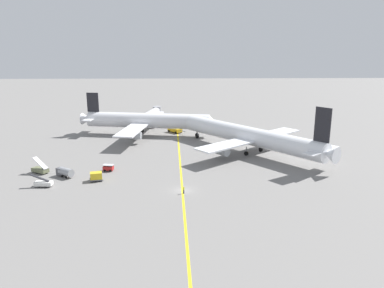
# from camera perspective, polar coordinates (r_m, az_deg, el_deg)

# --- Properties ---
(ground_plane) EXTENTS (600.00, 600.00, 0.00)m
(ground_plane) POSITION_cam_1_polar(r_m,az_deg,el_deg) (86.75, -1.36, -6.99)
(ground_plane) COLOR slate
(taxiway_stripe) EXTENTS (3.80, 119.97, 0.01)m
(taxiway_stripe) POSITION_cam_1_polar(r_m,az_deg,el_deg) (96.11, -1.65, -4.78)
(taxiway_stripe) COLOR yellow
(taxiway_stripe) RESTS_ON ground
(airliner_at_gate_left) EXTENTS (50.56, 46.78, 15.24)m
(airliner_at_gate_left) POSITION_cam_1_polar(r_m,az_deg,el_deg) (139.04, -6.84, 3.50)
(airliner_at_gate_left) COLOR silver
(airliner_at_gate_left) RESTS_ON ground
(airliner_being_pushed) EXTENTS (43.74, 50.54, 16.91)m
(airliner_being_pushed) POSITION_cam_1_polar(r_m,az_deg,el_deg) (117.53, 8.17, 1.31)
(airliner_being_pushed) COLOR white
(airliner_being_pushed) RESTS_ON ground
(pushback_tug) EXTENTS (6.93, 7.49, 2.92)m
(pushback_tug) POSITION_cam_1_polar(r_m,az_deg,el_deg) (143.22, -2.65, 2.26)
(pushback_tug) COLOR gold
(pushback_tug) RESTS_ON ground
(gse_fuel_bowser_stubby) EXTENTS (5.09, 4.36, 2.40)m
(gse_fuel_bowser_stubby) POSITION_cam_1_polar(r_m,az_deg,el_deg) (100.00, -18.68, -4.00)
(gse_fuel_bowser_stubby) COLOR gray
(gse_fuel_bowser_stubby) RESTS_ON ground
(gse_stair_truck_yellow) EXTENTS (4.91, 3.93, 4.06)m
(gse_stair_truck_yellow) POSITION_cam_1_polar(r_m,az_deg,el_deg) (105.32, -21.97, -3.54)
(gse_stair_truck_yellow) COLOR #666B4C
(gse_stair_truck_yellow) RESTS_ON ground
(gse_belt_loader_portside) EXTENTS (4.96, 1.96, 3.02)m
(gse_belt_loader_portside) POSITION_cam_1_polar(r_m,az_deg,el_deg) (95.19, -21.55, -5.52)
(gse_belt_loader_portside) COLOR silver
(gse_belt_loader_portside) RESTS_ON ground
(gse_container_dolly_flat) EXTENTS (3.60, 2.85, 2.15)m
(gse_container_dolly_flat) POSITION_cam_1_polar(r_m,az_deg,el_deg) (94.99, -14.28, -4.74)
(gse_container_dolly_flat) COLOR slate
(gse_container_dolly_flat) RESTS_ON ground
(gse_baggage_cart_near_cluster) EXTENTS (2.95, 2.01, 1.71)m
(gse_baggage_cart_near_cluster) POSITION_cam_1_polar(r_m,az_deg,el_deg) (101.67, -12.54, -3.53)
(gse_baggage_cart_near_cluster) COLOR red
(gse_baggage_cart_near_cluster) RESTS_ON ground
(ground_crew_ramp_agent_by_cones) EXTENTS (0.38, 0.45, 1.68)m
(ground_crew_ramp_agent_by_cones) POSITION_cam_1_polar(r_m,az_deg,el_deg) (84.59, -1.27, -6.93)
(ground_crew_ramp_agent_by_cones) COLOR #2D3351
(ground_crew_ramp_agent_by_cones) RESTS_ON ground
(jet_bridge) EXTENTS (7.61, 20.97, 5.57)m
(jet_bridge) POSITION_cam_1_polar(r_m,az_deg,el_deg) (163.47, -6.02, 4.66)
(jet_bridge) COLOR #B7B7BC
(jet_bridge) RESTS_ON ground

